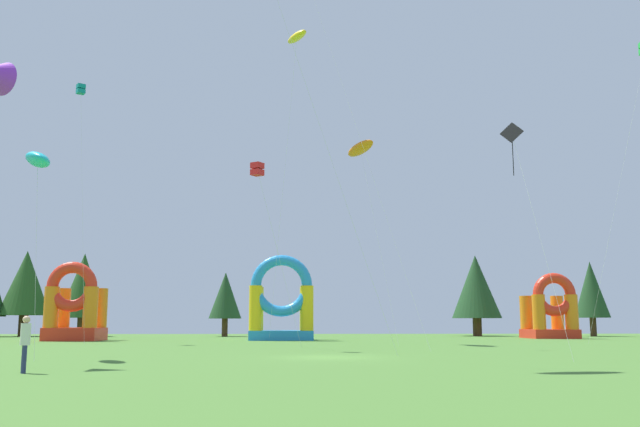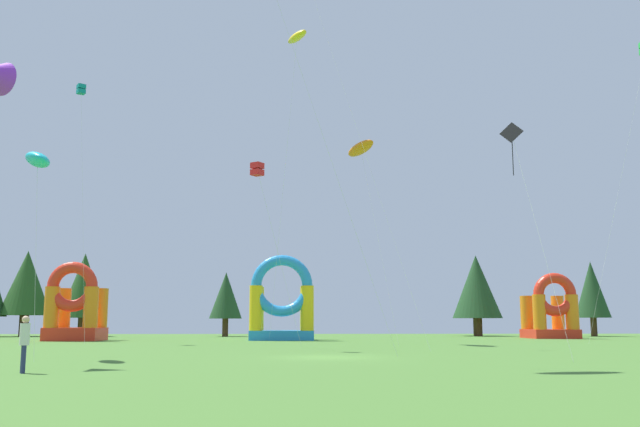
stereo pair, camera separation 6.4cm
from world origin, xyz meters
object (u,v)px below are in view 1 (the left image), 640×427
(kite_cyan_parafoil, at_px, (38,160))
(kite_black_diamond, at_px, (513,137))
(kite_yellow_parafoil, at_px, (297,37))
(inflatable_red_slide, at_px, (281,307))
(inflatable_blue_arch, at_px, (75,311))
(kite_orange_parafoil, at_px, (360,148))
(inflatable_yellow_castle, at_px, (550,314))
(person_left_edge, at_px, (25,339))
(kite_red_box, at_px, (257,170))
(kite_teal_box, at_px, (81,90))

(kite_cyan_parafoil, bearing_deg, kite_black_diamond, -0.31)
(kite_yellow_parafoil, distance_m, inflatable_red_slide, 23.44)
(kite_black_diamond, xyz_separation_m, inflatable_blue_arch, (-29.42, 28.90, -8.05))
(inflatable_blue_arch, bearing_deg, kite_orange_parafoil, -18.76)
(inflatable_yellow_castle, bearing_deg, kite_cyan_parafoil, -136.92)
(kite_orange_parafoil, distance_m, person_left_edge, 35.91)
(inflatable_red_slide, bearing_deg, kite_black_diamond, -68.76)
(kite_orange_parafoil, bearing_deg, person_left_edge, -115.49)
(kite_red_box, height_order, kite_yellow_parafoil, kite_yellow_parafoil)
(kite_cyan_parafoil, bearing_deg, inflatable_red_slide, 69.11)
(kite_teal_box, height_order, inflatable_blue_arch, kite_teal_box)
(kite_red_box, distance_m, kite_cyan_parafoil, 13.49)
(inflatable_red_slide, bearing_deg, kite_cyan_parafoil, -110.89)
(kite_cyan_parafoil, distance_m, kite_orange_parafoil, 27.70)
(kite_orange_parafoil, relative_size, inflatable_yellow_castle, 2.51)
(kite_red_box, distance_m, person_left_edge, 21.65)
(kite_yellow_parafoil, distance_m, kite_black_diamond, 28.67)
(kite_red_box, xyz_separation_m, inflatable_red_slide, (1.33, 20.69, -7.94))
(kite_black_diamond, distance_m, person_left_edge, 23.55)
(kite_teal_box, distance_m, person_left_edge, 38.51)
(inflatable_yellow_castle, distance_m, inflatable_red_slide, 27.05)
(kite_black_diamond, bearing_deg, kite_cyan_parafoil, 179.69)
(kite_yellow_parafoil, height_order, kite_teal_box, kite_yellow_parafoil)
(kite_teal_box, height_order, kite_black_diamond, kite_teal_box)
(person_left_edge, bearing_deg, inflatable_red_slide, 139.39)
(inflatable_red_slide, bearing_deg, kite_yellow_parafoil, -80.91)
(kite_red_box, xyz_separation_m, kite_orange_parafoil, (7.56, 11.65, 4.36))
(inflatable_red_slide, bearing_deg, inflatable_yellow_castle, 12.10)
(inflatable_blue_arch, bearing_deg, inflatable_yellow_castle, 8.38)
(kite_black_diamond, bearing_deg, person_left_edge, -155.05)
(person_left_edge, height_order, inflatable_red_slide, inflatable_red_slide)
(kite_orange_parafoil, bearing_deg, kite_cyan_parafoil, -130.43)
(kite_red_box, height_order, inflatable_yellow_castle, kite_red_box)
(kite_teal_box, height_order, person_left_edge, kite_teal_box)
(kite_red_box, relative_size, inflatable_red_slide, 1.51)
(kite_orange_parafoil, bearing_deg, kite_yellow_parafoil, 161.46)
(kite_cyan_parafoil, relative_size, inflatable_blue_arch, 1.48)
(kite_black_diamond, xyz_separation_m, person_left_edge, (-19.54, -9.09, -9.48))
(kite_black_diamond, relative_size, person_left_edge, 6.00)
(kite_cyan_parafoil, xyz_separation_m, inflatable_blue_arch, (-6.55, 28.78, -6.72))
(kite_teal_box, bearing_deg, kite_yellow_parafoil, -2.15)
(kite_red_box, xyz_separation_m, kite_yellow_parafoil, (2.50, 13.35, 14.29))
(kite_black_diamond, bearing_deg, inflatable_blue_arch, 135.51)
(person_left_edge, xyz_separation_m, inflatable_yellow_castle, (34.42, 44.52, 1.26))
(inflatable_yellow_castle, distance_m, inflatable_blue_arch, 44.78)
(kite_black_diamond, height_order, person_left_edge, kite_black_diamond)
(kite_teal_box, distance_m, kite_orange_parafoil, 23.52)
(kite_black_diamond, bearing_deg, kite_yellow_parafoil, 114.87)
(kite_yellow_parafoil, bearing_deg, person_left_edge, -106.20)
(kite_black_diamond, height_order, inflatable_yellow_castle, kite_black_diamond)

